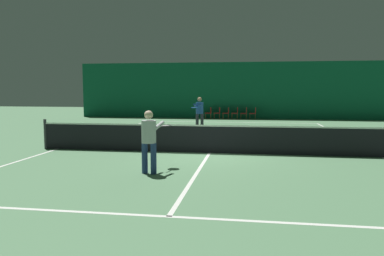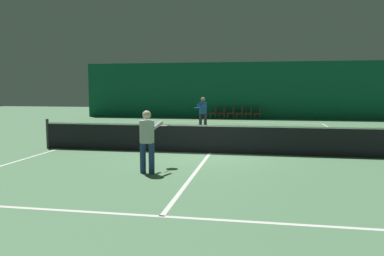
% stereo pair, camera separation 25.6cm
% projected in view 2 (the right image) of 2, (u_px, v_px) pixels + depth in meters
% --- Properties ---
extents(ground_plane, '(60.00, 60.00, 0.00)m').
position_uv_depth(ground_plane, '(210.00, 153.00, 12.59)').
color(ground_plane, '#56845B').
extents(backdrop_curtain, '(23.00, 0.12, 4.09)m').
position_uv_depth(backdrop_curtain, '(237.00, 90.00, 27.17)').
color(backdrop_curtain, '#0F5138').
rests_on(backdrop_curtain, ground).
extents(court_line_baseline_far, '(11.00, 0.10, 0.00)m').
position_uv_depth(court_line_baseline_far, '(234.00, 122.00, 24.24)').
color(court_line_baseline_far, white).
rests_on(court_line_baseline_far, ground).
extents(court_line_service_far, '(8.25, 0.10, 0.00)m').
position_uv_depth(court_line_service_far, '(226.00, 132.00, 18.85)').
color(court_line_service_far, white).
rests_on(court_line_service_far, ground).
extents(court_line_service_near, '(8.25, 0.10, 0.00)m').
position_uv_depth(court_line_service_near, '(162.00, 216.00, 6.32)').
color(court_line_service_near, white).
rests_on(court_line_service_near, ground).
extents(court_line_sideline_left, '(0.10, 23.80, 0.00)m').
position_uv_depth(court_line_sideline_left, '(60.00, 148.00, 13.55)').
color(court_line_sideline_left, white).
rests_on(court_line_sideline_left, ground).
extents(court_line_centre, '(0.10, 12.80, 0.00)m').
position_uv_depth(court_line_centre, '(210.00, 153.00, 12.59)').
color(court_line_centre, white).
rests_on(court_line_centre, ground).
extents(tennis_net, '(12.00, 0.10, 1.07)m').
position_uv_depth(tennis_net, '(210.00, 138.00, 12.53)').
color(tennis_net, black).
rests_on(tennis_net, ground).
extents(player_near, '(0.62, 1.37, 1.61)m').
position_uv_depth(player_near, '(148.00, 137.00, 9.51)').
color(player_near, navy).
rests_on(player_near, ground).
extents(player_far, '(0.54, 1.41, 1.72)m').
position_uv_depth(player_far, '(203.00, 111.00, 19.81)').
color(player_far, '#2D2D38').
rests_on(player_far, ground).
extents(courtside_chair_0, '(0.44, 0.44, 0.84)m').
position_uv_depth(courtside_chair_0, '(214.00, 112.00, 27.08)').
color(courtside_chair_0, brown).
rests_on(courtside_chair_0, ground).
extents(courtside_chair_1, '(0.44, 0.44, 0.84)m').
position_uv_depth(courtside_chair_1, '(223.00, 112.00, 26.97)').
color(courtside_chair_1, brown).
rests_on(courtside_chair_1, ground).
extents(courtside_chair_2, '(0.44, 0.44, 0.84)m').
position_uv_depth(courtside_chair_2, '(231.00, 112.00, 26.85)').
color(courtside_chair_2, brown).
rests_on(courtside_chair_2, ground).
extents(courtside_chair_3, '(0.44, 0.44, 0.84)m').
position_uv_depth(courtside_chair_3, '(240.00, 112.00, 26.74)').
color(courtside_chair_3, brown).
rests_on(courtside_chair_3, ground).
extents(courtside_chair_4, '(0.44, 0.44, 0.84)m').
position_uv_depth(courtside_chair_4, '(249.00, 113.00, 26.63)').
color(courtside_chair_4, brown).
rests_on(courtside_chair_4, ground).
extents(courtside_chair_5, '(0.44, 0.44, 0.84)m').
position_uv_depth(courtside_chair_5, '(259.00, 113.00, 26.52)').
color(courtside_chair_5, brown).
rests_on(courtside_chair_5, ground).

